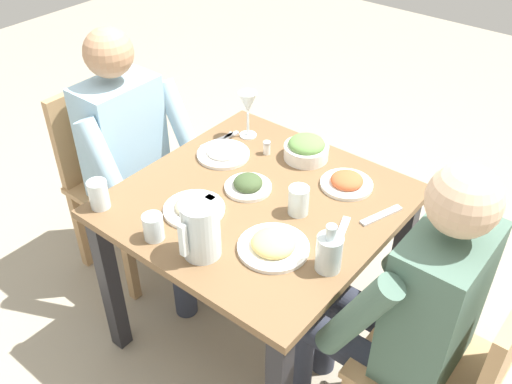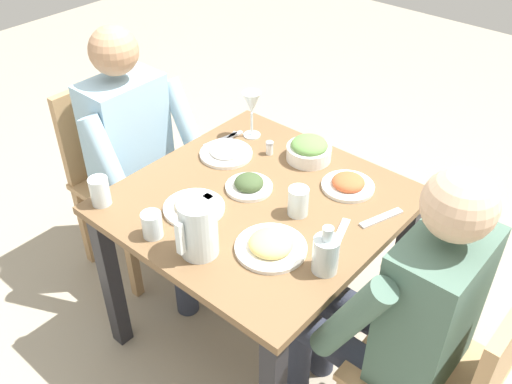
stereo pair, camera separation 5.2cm
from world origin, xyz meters
TOP-DOWN VIEW (x-y plane):
  - ground_plane at (0.00, 0.00)m, footprint 8.00×8.00m
  - dining_table at (0.00, 0.00)m, footprint 0.91×0.91m
  - chair_near at (0.03, -0.81)m, footprint 0.40×0.40m
  - chair_far at (0.06, 0.81)m, footprint 0.40×0.40m
  - diner_near at (0.03, -0.60)m, footprint 0.48×0.53m
  - diner_far at (0.06, 0.60)m, footprint 0.48×0.53m
  - water_pitcher at (0.32, 0.04)m, footprint 0.16×0.12m
  - salad_bowl at (-0.32, -0.02)m, footprint 0.17×0.17m
  - plate_fries at (0.17, 0.20)m, footprint 0.23×0.23m
  - plate_dolmas at (-0.02, -0.06)m, footprint 0.17×0.17m
  - plate_rice_curry at (-0.26, 0.20)m, footprint 0.19×0.19m
  - plate_yoghurt at (-0.13, -0.28)m, footprint 0.21×0.21m
  - plate_beans at (0.19, -0.13)m, footprint 0.21×0.21m
  - water_glass_far_left at (0.37, -0.13)m, footprint 0.07×0.07m
  - water_glass_center at (0.37, -0.40)m, footprint 0.07×0.07m
  - water_glass_far_right at (-0.03, 0.15)m, footprint 0.07×0.07m
  - wine_glass at (-0.31, -0.30)m, footprint 0.08×0.08m
  - oil_carafe at (0.14, 0.38)m, footprint 0.08×0.08m
  - salt_shaker at (-0.25, -0.16)m, footprint 0.03×0.03m
  - fork_near at (-0.02, 0.33)m, footprint 0.17×0.08m
  - knife_near at (-0.19, -0.34)m, footprint 0.18×0.07m
  - fork_far at (-0.18, 0.38)m, footprint 0.17×0.08m
  - knife_far at (-0.21, -0.36)m, footprint 0.18×0.06m

SIDE VIEW (x-z plane):
  - ground_plane at x=0.00m, z-range 0.00..0.00m
  - chair_near at x=0.03m, z-range 0.06..0.93m
  - chair_far at x=0.06m, z-range 0.06..0.93m
  - dining_table at x=0.00m, z-range 0.24..0.94m
  - diner_near at x=0.03m, z-range 0.06..1.22m
  - diner_far at x=0.06m, z-range 0.06..1.22m
  - fork_near at x=-0.02m, z-range 0.71..0.71m
  - knife_near at x=-0.19m, z-range 0.71..0.71m
  - fork_far at x=-0.18m, z-range 0.71..0.71m
  - knife_far at x=-0.21m, z-range 0.71..0.71m
  - plate_yoghurt at x=-0.13m, z-range 0.70..0.74m
  - plate_beans at x=0.19m, z-range 0.70..0.74m
  - plate_rice_curry at x=-0.26m, z-range 0.70..0.75m
  - plate_dolmas at x=-0.02m, z-range 0.70..0.75m
  - plate_fries at x=0.17m, z-range 0.70..0.75m
  - salt_shaker at x=-0.25m, z-range 0.71..0.76m
  - salad_bowl at x=-0.32m, z-range 0.70..0.79m
  - water_glass_far_left at x=0.37m, z-range 0.71..0.79m
  - water_glass_far_right at x=-0.03m, z-range 0.71..0.81m
  - water_glass_center at x=0.37m, z-range 0.71..0.81m
  - oil_carafe at x=0.14m, z-range 0.68..0.84m
  - water_pitcher at x=0.32m, z-range 0.71..0.90m
  - wine_glass at x=-0.31m, z-range 0.75..0.95m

